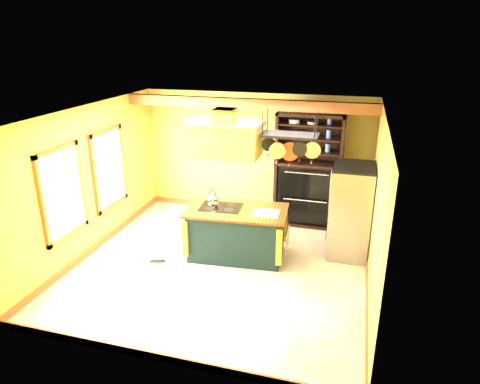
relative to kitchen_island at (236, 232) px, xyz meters
The scene contains 15 objects.
floor 0.64m from the kitchen_island, 111.71° to the right, with size 5.00×5.00×0.00m, color beige.
ceiling 2.27m from the kitchen_island, 111.71° to the right, with size 5.00×5.00×0.00m, color white.
wall_back 2.28m from the kitchen_island, 94.35° to the left, with size 5.00×0.02×2.70m, color gold.
wall_front 3.04m from the kitchen_island, 93.15° to the right, with size 5.00×0.02×2.70m, color gold.
wall_left 2.83m from the kitchen_island, behind, with size 0.02×5.00×2.70m, color gold.
wall_right 2.53m from the kitchen_island, ahead, with size 0.02×5.00×2.70m, color gold.
ceiling_beam 2.49m from the kitchen_island, 97.00° to the left, with size 5.00×0.15×0.20m, color #9C5830.
window_near 3.03m from the kitchen_island, 155.42° to the right, with size 0.06×1.06×1.56m.
window_far 2.79m from the kitchen_island, behind, with size 0.06×1.06×1.56m.
kitchen_island is the anchor object (origin of this frame).
range_hood 1.77m from the kitchen_island, behind, with size 1.27×0.72×0.80m.
pot_rack 1.97m from the kitchen_island, ahead, with size 0.99×0.46×0.83m.
refrigerator 2.09m from the kitchen_island, 17.99° to the left, with size 0.73×0.85×1.67m.
hutch 2.16m from the kitchen_island, 60.52° to the left, with size 1.35×0.61×2.39m.
floor_register 1.52m from the kitchen_island, 155.32° to the right, with size 0.28×0.12×0.01m, color black.
Camera 1 is at (2.12, -6.34, 3.87)m, focal length 32.00 mm.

